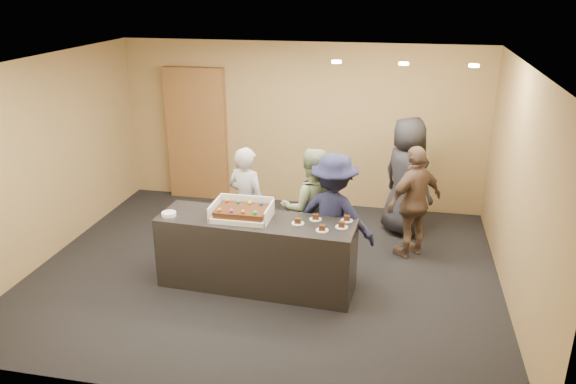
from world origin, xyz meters
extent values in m
plane|color=black|center=(0.00, 0.00, 0.00)|extent=(6.00, 6.00, 0.00)
plane|color=silver|center=(0.00, 0.00, 2.70)|extent=(6.00, 6.00, 0.00)
cube|color=tan|center=(0.00, 2.50, 1.35)|extent=(6.00, 0.04, 2.70)
cube|color=tan|center=(0.00, -2.50, 1.35)|extent=(6.00, 0.04, 2.70)
cube|color=tan|center=(-3.00, 0.00, 1.35)|extent=(0.04, 5.00, 2.70)
cube|color=tan|center=(3.00, 0.00, 1.35)|extent=(0.04, 5.00, 2.70)
cube|color=black|center=(-0.01, -0.40, 0.45)|extent=(2.43, 0.83, 0.90)
cube|color=brown|center=(-1.79, 2.41, 1.13)|extent=(1.03, 0.15, 2.26)
cube|color=white|center=(-0.18, -0.40, 0.93)|extent=(0.68, 0.48, 0.06)
cube|color=white|center=(-0.53, -0.40, 0.99)|extent=(0.02, 0.48, 0.19)
cube|color=white|center=(0.16, -0.40, 0.99)|extent=(0.02, 0.48, 0.19)
cube|color=white|center=(-0.18, -0.16, 1.00)|extent=(0.68, 0.02, 0.21)
cube|color=#34160B|center=(-0.18, -0.40, 0.99)|extent=(0.60, 0.41, 0.07)
sphere|color=#CB5317|center=(-0.41, -0.25, 1.05)|extent=(0.05, 0.05, 0.05)
sphere|color=#189242|center=(-0.27, -0.25, 1.05)|extent=(0.05, 0.05, 0.05)
sphere|color=#E5F319|center=(-0.12, -0.25, 1.05)|extent=(0.05, 0.05, 0.05)
sphere|color=blue|center=(0.02, -0.25, 1.05)|extent=(0.05, 0.05, 0.05)
sphere|color=orange|center=(-0.41, -0.54, 1.05)|extent=(0.05, 0.05, 0.05)
sphere|color=#BF288B|center=(-0.27, -0.54, 1.05)|extent=(0.05, 0.05, 0.05)
sphere|color=orange|center=(-0.12, -0.54, 1.05)|extent=(0.05, 0.05, 0.05)
sphere|color=green|center=(0.02, -0.54, 1.05)|extent=(0.05, 0.05, 0.05)
cylinder|color=white|center=(-1.08, -0.50, 0.92)|extent=(0.18, 0.18, 0.04)
cylinder|color=white|center=(0.51, -0.42, 0.90)|extent=(0.15, 0.15, 0.01)
cube|color=#34160B|center=(0.51, -0.42, 0.94)|extent=(0.07, 0.06, 0.06)
cylinder|color=white|center=(0.70, -0.26, 0.90)|extent=(0.15, 0.15, 0.01)
cube|color=#34160B|center=(0.70, -0.26, 0.94)|extent=(0.07, 0.06, 0.06)
cylinder|color=white|center=(0.82, -0.55, 0.90)|extent=(0.15, 0.15, 0.01)
cube|color=#34160B|center=(0.82, -0.55, 0.94)|extent=(0.07, 0.06, 0.06)
cylinder|color=white|center=(1.07, -0.22, 0.90)|extent=(0.15, 0.15, 0.01)
cube|color=#34160B|center=(1.07, -0.22, 0.94)|extent=(0.07, 0.06, 0.06)
cylinder|color=white|center=(1.03, -0.42, 0.90)|extent=(0.15, 0.15, 0.01)
cube|color=#34160B|center=(1.03, -0.42, 0.94)|extent=(0.07, 0.06, 0.06)
imported|color=#ACADB2|center=(-0.34, 0.37, 0.78)|extent=(0.66, 0.55, 1.57)
imported|color=gray|center=(0.55, 0.30, 0.81)|extent=(0.94, 0.83, 1.62)
imported|color=#181B38|center=(0.87, 0.05, 0.82)|extent=(1.17, 0.85, 1.64)
imported|color=brown|center=(1.87, 0.86, 0.78)|extent=(0.93, 0.91, 1.57)
imported|color=black|center=(1.75, 1.59, 0.89)|extent=(1.02, 1.02, 1.78)
cylinder|color=#FFEAC6|center=(0.80, 0.50, 2.67)|extent=(0.12, 0.12, 0.03)
cylinder|color=#FFEAC6|center=(1.60, 0.50, 2.67)|extent=(0.12, 0.12, 0.03)
cylinder|color=#FFEAC6|center=(2.40, 0.50, 2.67)|extent=(0.12, 0.12, 0.03)
camera|label=1|loc=(1.62, -6.38, 3.60)|focal=35.00mm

